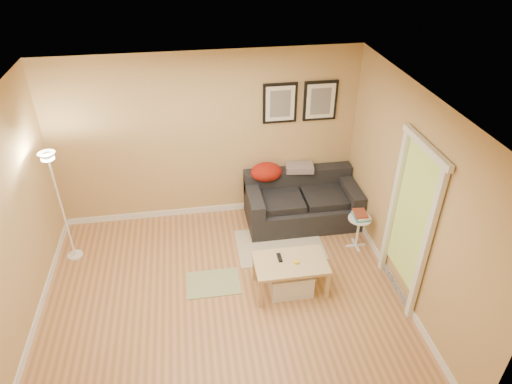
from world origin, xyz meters
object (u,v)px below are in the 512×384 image
(coffee_table, at_px, (290,275))
(side_table, at_px, (358,232))
(storage_bin, at_px, (290,280))
(book_stack, at_px, (361,215))
(sofa, at_px, (302,200))
(floor_lamp, at_px, (63,211))

(coffee_table, relative_size, side_table, 1.82)
(storage_bin, distance_m, book_stack, 1.43)
(sofa, bearing_deg, book_stack, -47.91)
(side_table, relative_size, floor_lamp, 0.30)
(floor_lamp, bearing_deg, book_stack, -5.66)
(coffee_table, height_order, floor_lamp, floor_lamp)
(storage_bin, distance_m, side_table, 1.36)
(sofa, relative_size, book_stack, 6.49)
(sofa, distance_m, storage_bin, 1.56)
(sofa, bearing_deg, coffee_table, -109.69)
(coffee_table, height_order, storage_bin, coffee_table)
(coffee_table, distance_m, book_stack, 1.40)
(book_stack, bearing_deg, sofa, 152.86)
(sofa, bearing_deg, storage_bin, -109.25)
(storage_bin, relative_size, floor_lamp, 0.33)
(side_table, bearing_deg, coffee_table, -149.17)
(sofa, height_order, coffee_table, sofa)
(storage_bin, bearing_deg, book_stack, 32.39)
(sofa, height_order, storage_bin, sofa)
(book_stack, bearing_deg, coffee_table, -127.99)
(sofa, bearing_deg, floor_lamp, -174.52)
(coffee_table, xyz_separation_m, book_stack, (1.17, 0.71, 0.32))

